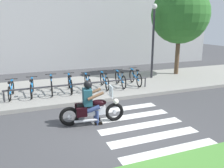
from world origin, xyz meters
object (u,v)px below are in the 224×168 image
at_px(bicycle_5, 104,81).
at_px(bike_rack, 82,84).
at_px(bicycle_3, 70,84).
at_px(street_lamp, 153,35).
at_px(bicycle_6, 120,79).
at_px(tree_near_rack, 180,15).
at_px(bicycle_4, 88,82).
at_px(bicycle_7, 135,77).
at_px(bicycle_0, 11,90).
at_px(bicycle_2, 52,85).
at_px(rider, 90,99).
at_px(motorcycle, 93,110).
at_px(bicycle_1, 32,87).

height_order(bicycle_5, bike_rack, bicycle_5).
relative_size(bicycle_3, street_lamp, 0.40).
relative_size(bicycle_6, tree_near_rack, 0.32).
bearing_deg(bicycle_6, street_lamp, 23.66).
bearing_deg(bicycle_4, bicycle_7, -0.03).
relative_size(bicycle_0, street_lamp, 0.38).
distance_m(bicycle_2, bicycle_4, 1.63).
height_order(rider, street_lamp, street_lamp).
bearing_deg(bicycle_3, street_lamp, 12.13).
distance_m(street_lamp, tree_near_rack, 2.26).
distance_m(rider, bicycle_7, 4.70).
distance_m(bicycle_7, bike_rack, 2.90).
height_order(bicycle_4, bike_rack, bicycle_4).
bearing_deg(motorcycle, bike_rack, 82.68).
height_order(bike_rack, street_lamp, street_lamp).
height_order(street_lamp, tree_near_rack, tree_near_rack).
xyz_separation_m(bicycle_6, bicycle_7, (0.81, -0.00, 0.01)).
xyz_separation_m(motorcycle, street_lamp, (4.74, 4.39, 2.05)).
relative_size(bicycle_4, bicycle_5, 1.01).
xyz_separation_m(bicycle_2, tree_near_rack, (7.54, 1.43, 3.07)).
bearing_deg(tree_near_rack, bicycle_2, -169.27).
bearing_deg(bicycle_5, street_lamp, 18.03).
bearing_deg(bicycle_3, tree_near_rack, 11.99).
xyz_separation_m(rider, bicycle_6, (2.47, 3.35, -0.32)).
relative_size(bicycle_1, bike_rack, 0.27).
bearing_deg(bicycle_5, bike_rack, -155.57).
relative_size(bicycle_2, tree_near_rack, 0.31).
distance_m(rider, bike_rack, 2.84).
relative_size(bicycle_5, bike_rack, 0.26).
bearing_deg(bicycle_6, tree_near_rack, 18.42).
bearing_deg(bicycle_4, bicycle_3, -179.94).
relative_size(bicycle_7, tree_near_rack, 0.32).
distance_m(motorcycle, bicycle_5, 3.72).
bearing_deg(bicycle_6, bicycle_2, -179.99).
bearing_deg(street_lamp, rider, -137.72).
xyz_separation_m(rider, bicycle_1, (-1.59, 3.35, -0.33)).
height_order(bicycle_2, bicycle_4, bicycle_2).
xyz_separation_m(motorcycle, bike_rack, (0.36, 2.81, 0.12)).
relative_size(bicycle_1, bicycle_7, 1.02).
bearing_deg(bicycle_0, bicycle_5, -0.01).
xyz_separation_m(bicycle_0, bicycle_6, (4.88, -0.00, 0.02)).
distance_m(bicycle_1, bicycle_2, 0.81).
xyz_separation_m(bicycle_6, bike_rack, (-2.03, -0.55, 0.08)).
distance_m(motorcycle, bicycle_1, 3.76).
bearing_deg(bicycle_2, bicycle_7, -0.00).
xyz_separation_m(motorcycle, bicycle_3, (-0.04, 3.37, 0.05)).
relative_size(bicycle_0, bicycle_2, 0.94).
xyz_separation_m(bicycle_2, bike_rack, (1.22, -0.55, 0.07)).
bearing_deg(bicycle_3, bike_rack, -53.74).
distance_m(bicycle_2, bicycle_3, 0.81).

